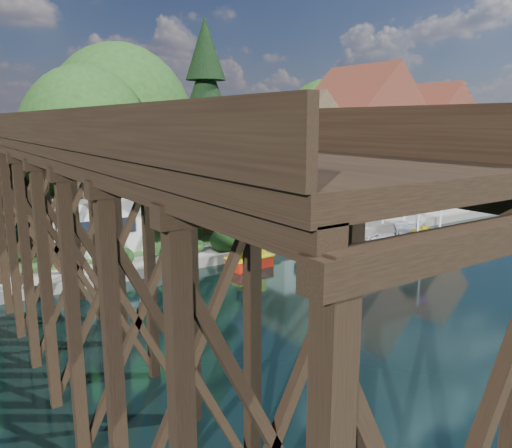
# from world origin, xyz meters

# --- Properties ---
(ground) EXTENTS (140.00, 140.00, 0.00)m
(ground) POSITION_xyz_m (0.00, 0.00, 0.00)
(ground) COLOR black
(ground) RESTS_ON ground
(bank) EXTENTS (140.00, 52.00, 0.50)m
(bank) POSITION_xyz_m (0.00, 34.00, 0.25)
(bank) COLOR #2E4E1F
(bank) RESTS_ON ground
(seawall) EXTENTS (60.00, 0.40, 0.62)m
(seawall) POSITION_xyz_m (4.00, 8.00, 0.31)
(seawall) COLOR slate
(seawall) RESTS_ON ground
(promenade) EXTENTS (50.00, 2.60, 0.06)m
(promenade) POSITION_xyz_m (6.00, 9.30, 0.53)
(promenade) COLOR gray
(promenade) RESTS_ON bank
(trestle_bridge) EXTENTS (4.12, 44.18, 9.30)m
(trestle_bridge) POSITION_xyz_m (-16.00, 5.17, 5.35)
(trestle_bridge) COLOR black
(trestle_bridge) RESTS_ON ground
(house_left) EXTENTS (7.64, 8.64, 11.02)m
(house_left) POSITION_xyz_m (7.00, 16.00, 5.14)
(house_left) COLOR silver
(house_left) RESTS_ON bank
(house_center) EXTENTS (8.65, 9.18, 13.89)m
(house_center) POSITION_xyz_m (16.00, 16.50, 6.42)
(house_center) COLOR #C8B29C
(house_center) RESTS_ON bank
(house_right) EXTENTS (8.15, 8.64, 12.45)m
(house_right) POSITION_xyz_m (25.00, 16.00, 5.78)
(house_right) COLOR tan
(house_right) RESTS_ON bank
(shed) EXTENTS (5.09, 5.40, 7.85)m
(shed) POSITION_xyz_m (-11.00, 14.50, 3.83)
(shed) COLOR silver
(shed) RESTS_ON bank
(bg_trees) EXTENTS (49.90, 13.30, 10.57)m
(bg_trees) POSITION_xyz_m (1.00, 21.25, 7.29)
(bg_trees) COLOR #382314
(bg_trees) RESTS_ON bank
(shrubs) EXTENTS (15.76, 2.47, 1.70)m
(shrubs) POSITION_xyz_m (-4.60, 9.26, 1.23)
(shrubs) COLOR #174219
(shrubs) RESTS_ON bank
(conifer) EXTENTS (6.42, 6.42, 15.80)m
(conifer) POSITION_xyz_m (-2.57, 14.05, 8.11)
(conifer) COLOR #382314
(conifer) RESTS_ON bank
(palm_tree) EXTENTS (4.01, 4.01, 5.20)m
(palm_tree) POSITION_xyz_m (12.47, 11.69, 5.04)
(palm_tree) COLOR #382314
(palm_tree) RESTS_ON bank
(flagpole) EXTENTS (1.19, 0.32, 7.71)m
(flagpole) POSITION_xyz_m (17.58, 9.57, 5.23)
(flagpole) COLOR white
(flagpole) RESTS_ON bank
(tugboat) EXTENTS (3.02, 1.88, 2.07)m
(tugboat) POSITION_xyz_m (-3.97, 6.18, 0.62)
(tugboat) COLOR #B71C0C
(tugboat) RESTS_ON ground
(boat_white_a) EXTENTS (4.78, 4.08, 0.84)m
(boat_white_a) POSITION_xyz_m (7.81, 5.80, 0.42)
(boat_white_a) COLOR silver
(boat_white_a) RESTS_ON ground
(boat_canopy) EXTENTS (3.64, 4.63, 2.83)m
(boat_canopy) POSITION_xyz_m (12.33, 6.99, 1.21)
(boat_canopy) COLOR silver
(boat_canopy) RESTS_ON ground
(boat_yellow) EXTENTS (2.45, 2.18, 1.18)m
(boat_yellow) POSITION_xyz_m (12.89, 6.41, 0.59)
(boat_yellow) COLOR yellow
(boat_yellow) RESTS_ON ground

